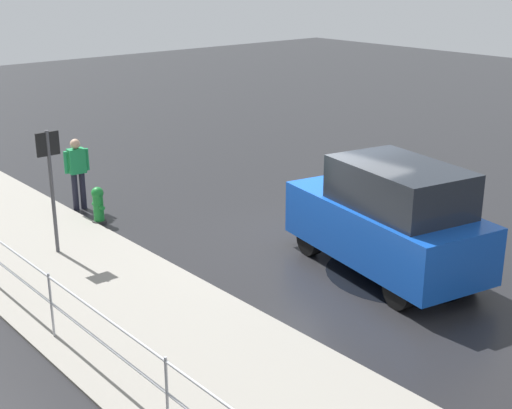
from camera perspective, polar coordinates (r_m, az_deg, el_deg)
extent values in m
plane|color=black|center=(13.89, 5.03, -3.59)|extent=(60.00, 60.00, 0.00)
cube|color=gray|center=(11.52, -10.01, -8.59)|extent=(24.00, 3.20, 0.04)
cube|color=blue|center=(12.81, 10.25, -1.97)|extent=(4.15, 2.40, 0.99)
cube|color=#1E232B|center=(12.30, 11.40, 1.43)|extent=(2.58, 1.91, 0.77)
cylinder|color=black|center=(13.53, 4.33, -2.81)|extent=(0.63, 0.33, 0.60)
cylinder|color=black|center=(14.33, 9.09, -1.75)|extent=(0.63, 0.33, 0.60)
cylinder|color=black|center=(11.67, 11.41, -6.79)|extent=(0.63, 0.33, 0.60)
cylinder|color=black|center=(12.59, 16.38, -5.26)|extent=(0.63, 0.33, 0.60)
cylinder|color=#197A2D|center=(15.48, -12.49, -0.37)|extent=(0.22, 0.22, 0.62)
sphere|color=#197A2D|center=(15.37, -12.58, 0.91)|extent=(0.26, 0.26, 0.26)
cylinder|color=#197A2D|center=(15.32, -12.22, -0.26)|extent=(0.10, 0.09, 0.09)
cylinder|color=#197A2D|center=(15.60, -12.79, 0.03)|extent=(0.10, 0.09, 0.09)
cylinder|color=#2D2D2D|center=(15.57, -12.41, -1.34)|extent=(0.31, 0.31, 0.06)
cube|color=#1E8C4C|center=(16.25, -14.17, 3.40)|extent=(0.28, 0.38, 0.55)
sphere|color=tan|center=(16.15, -14.27, 4.72)|extent=(0.22, 0.22, 0.22)
cylinder|color=#1E1E2D|center=(16.47, -13.68, 1.11)|extent=(0.13, 0.13, 0.85)
cylinder|color=#1E1E2D|center=(16.41, -14.27, 1.00)|extent=(0.13, 0.13, 0.85)
cylinder|color=#1E8C4C|center=(16.32, -13.38, 3.54)|extent=(0.09, 0.09, 0.50)
cylinder|color=#1E8C4C|center=(16.17, -14.96, 3.27)|extent=(0.09, 0.09, 0.50)
cylinder|color=#B7BABF|center=(8.53, -7.12, -15.04)|extent=(0.04, 0.04, 1.05)
cylinder|color=#B7BABF|center=(10.87, -16.05, -7.83)|extent=(0.04, 0.04, 1.05)
cylinder|color=#B7BABF|center=(9.43, -12.38, -8.54)|extent=(9.04, 0.04, 0.04)
cylinder|color=#B7BABF|center=(9.63, -12.20, -10.76)|extent=(9.04, 0.04, 0.04)
cylinder|color=#4C4C51|center=(13.76, -15.97, 0.84)|extent=(0.07, 0.07, 2.40)
cube|color=black|center=(13.51, -16.33, 4.68)|extent=(0.04, 0.44, 0.44)
cylinder|color=black|center=(13.09, 11.46, -5.33)|extent=(2.67, 2.67, 0.01)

